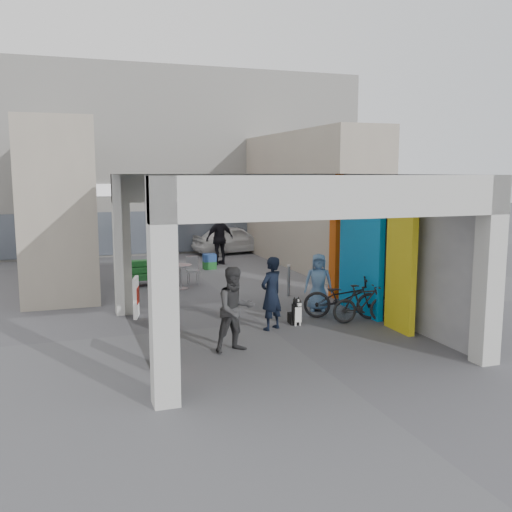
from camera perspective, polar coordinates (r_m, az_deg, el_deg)
name	(u,v)px	position (r m, az deg, el deg)	size (l,w,h in m)	color
ground	(262,323)	(13.59, 0.64, -6.74)	(90.00, 90.00, 0.00)	#525257
arcade_canopy	(298,229)	(12.61, 4.22, 2.70)	(6.40, 6.45, 6.40)	#BABAB5
far_building	(160,162)	(26.72, -9.56, 9.25)	(18.00, 4.08, 8.00)	white
plaza_bldg_left	(57,204)	(19.89, -19.26, 4.92)	(2.00, 9.00, 5.00)	#A79D8A
plaza_bldg_right	(308,200)	(21.79, 5.24, 5.62)	(2.00, 9.00, 5.00)	#A79D8A
bollard_left	(174,291)	(15.15, -8.24, -3.52)	(0.09, 0.09, 0.88)	gray
bollard_center	(231,286)	(15.81, -2.49, -3.03)	(0.09, 0.09, 0.84)	gray
bollard_right	(289,281)	(16.44, 3.29, -2.50)	(0.09, 0.09, 0.89)	gray
advert_board_near	(166,346)	(10.32, -8.97, -8.87)	(0.17, 0.56, 1.00)	silver
advert_board_far	(136,297)	(14.33, -11.89, -4.04)	(0.21, 0.55, 1.00)	silver
cafe_set	(175,277)	(17.85, -8.09, -2.11)	(1.48, 1.19, 0.89)	#A2A2A7
produce_stand	(141,276)	(18.32, -11.40, -1.95)	(1.18, 0.64, 0.78)	black
crate_stack	(209,262)	(21.03, -4.67, -0.56)	(0.45, 0.35, 0.56)	#17521C
border_collie	(296,313)	(13.45, 4.00, -5.74)	(0.25, 0.49, 0.68)	black
man_with_dog	(271,293)	(12.88, 1.55, -3.76)	(0.61, 0.40, 1.67)	black
man_back_turned	(235,309)	(11.34, -2.09, -5.36)	(0.83, 0.65, 1.71)	#38383A
man_elderly	(318,282)	(14.75, 6.25, -2.63)	(0.72, 0.47, 1.48)	#5E87B8
man_crates	(220,239)	(21.96, -3.65, 1.75)	(1.18, 0.49, 2.01)	black
bicycle_front	(343,298)	(14.07, 8.74, -4.18)	(0.67, 1.93, 1.02)	black
bicycle_rear	(363,303)	(13.81, 10.68, -4.67)	(0.43, 1.54, 0.92)	black
white_van	(233,239)	(25.06, -2.28, 1.68)	(1.44, 3.58, 1.22)	silver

